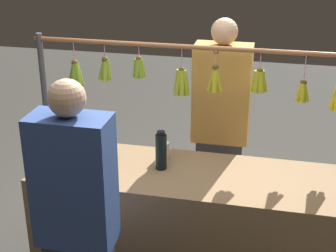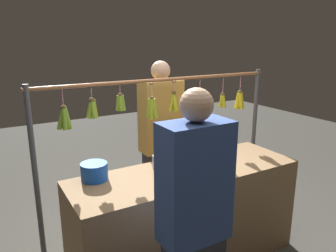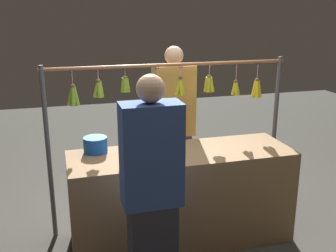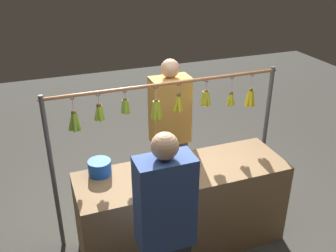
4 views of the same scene
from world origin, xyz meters
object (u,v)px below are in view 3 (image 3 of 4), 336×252
water_bottle (161,140)px  drink_cup (155,142)px  vendor_person (174,131)px  customer_person (152,199)px  blue_bucket (95,145)px

water_bottle → drink_cup: 0.16m
vendor_person → customer_person: size_ratio=1.02×
blue_bucket → drink_cup: (-0.55, 0.05, -0.01)m
water_bottle → blue_bucket: bearing=-18.8°
water_bottle → customer_person: (0.28, 0.80, -0.16)m
blue_bucket → customer_person: customer_person is taller
water_bottle → customer_person: 0.86m
blue_bucket → drink_cup: drink_cup is taller
vendor_person → customer_person: vendor_person is taller
blue_bucket → vendor_person: size_ratio=0.12×
blue_bucket → vendor_person: 1.00m
blue_bucket → customer_person: size_ratio=0.12×
drink_cup → vendor_person: size_ratio=0.12×
blue_bucket → customer_person: bearing=106.3°
drink_cup → customer_person: size_ratio=0.12×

